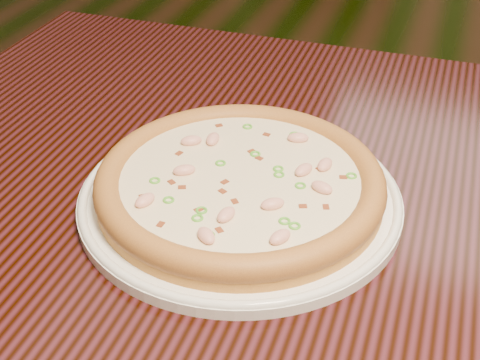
% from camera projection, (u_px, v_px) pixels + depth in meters
% --- Properties ---
extents(hero_table, '(1.20, 0.80, 0.75)m').
position_uv_depth(hero_table, '(351.00, 266.00, 0.78)').
color(hero_table, black).
rests_on(hero_table, ground).
extents(plate, '(0.34, 0.34, 0.02)m').
position_uv_depth(plate, '(240.00, 196.00, 0.71)').
color(plate, white).
rests_on(plate, hero_table).
extents(pizza, '(0.30, 0.30, 0.03)m').
position_uv_depth(pizza, '(240.00, 182.00, 0.70)').
color(pizza, gold).
rests_on(pizza, plate).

